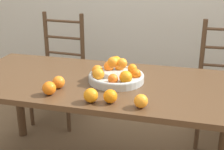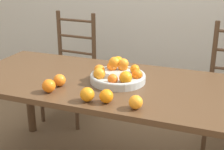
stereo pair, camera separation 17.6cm
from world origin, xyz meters
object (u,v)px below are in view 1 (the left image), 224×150
object	(u,v)px
orange_loose_0	(91,95)
orange_loose_2	(59,82)
orange_loose_1	(49,88)
fruit_bowl	(116,75)
orange_loose_4	(141,101)
orange_loose_3	(110,96)
chair_right	(224,88)
chair_left	(59,72)

from	to	relation	value
orange_loose_0	orange_loose_2	distance (m)	0.29
orange_loose_2	orange_loose_1	bearing A→B (deg)	-95.59
orange_loose_0	orange_loose_2	size ratio (longest dim) A/B	1.06
fruit_bowl	orange_loose_1	world-z (taller)	fruit_bowl
orange_loose_0	orange_loose_4	distance (m)	0.28
orange_loose_4	orange_loose_3	bearing A→B (deg)	175.09
orange_loose_0	orange_loose_3	distance (m)	0.11
orange_loose_0	chair_right	bearing A→B (deg)	53.04
orange_loose_1	orange_loose_2	xyz separation A→B (m)	(0.01, 0.11, -0.00)
orange_loose_4	chair_left	size ratio (longest dim) A/B	0.07
orange_loose_3	chair_left	size ratio (longest dim) A/B	0.08
orange_loose_3	chair_right	xyz separation A→B (m)	(0.69, 1.04, -0.29)
orange_loose_4	chair_right	size ratio (longest dim) A/B	0.07
orange_loose_1	chair_right	distance (m)	1.50
fruit_bowl	orange_loose_2	bearing A→B (deg)	-147.65
orange_loose_2	chair_right	xyz separation A→B (m)	(1.05, 0.92, -0.29)
orange_loose_0	orange_loose_4	size ratio (longest dim) A/B	1.08
orange_loose_3	fruit_bowl	bearing A→B (deg)	98.69
chair_left	fruit_bowl	bearing A→B (deg)	-40.89
fruit_bowl	orange_loose_3	size ratio (longest dim) A/B	4.60
orange_loose_2	orange_loose_0	bearing A→B (deg)	-29.16
chair_right	fruit_bowl	bearing A→B (deg)	-137.60
fruit_bowl	orange_loose_4	world-z (taller)	fruit_bowl
fruit_bowl	orange_loose_4	distance (m)	0.40
orange_loose_1	chair_right	xyz separation A→B (m)	(1.06, 1.02, -0.30)
orange_loose_0	fruit_bowl	bearing A→B (deg)	80.50
orange_loose_4	orange_loose_1	bearing A→B (deg)	176.82
orange_loose_1	fruit_bowl	bearing A→B (deg)	43.43
orange_loose_2	orange_loose_3	size ratio (longest dim) A/B	0.99
fruit_bowl	chair_right	distance (m)	1.07
fruit_bowl	orange_loose_0	bearing A→B (deg)	-99.50
orange_loose_2	orange_loose_4	bearing A→B (deg)	-14.52
fruit_bowl	orange_loose_4	xyz separation A→B (m)	(0.22, -0.34, -0.01)
fruit_bowl	chair_right	world-z (taller)	chair_right
orange_loose_0	orange_loose_1	distance (m)	0.27
orange_loose_1	chair_left	xyz separation A→B (m)	(-0.41, 1.02, -0.30)
orange_loose_4	chair_left	xyz separation A→B (m)	(-0.96, 1.05, -0.29)
orange_loose_2	orange_loose_3	bearing A→B (deg)	-18.85
fruit_bowl	orange_loose_3	xyz separation A→B (m)	(0.05, -0.32, -0.01)
orange_loose_2	fruit_bowl	bearing A→B (deg)	32.35
chair_left	orange_loose_1	bearing A→B (deg)	-64.60
fruit_bowl	orange_loose_4	bearing A→B (deg)	-56.65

